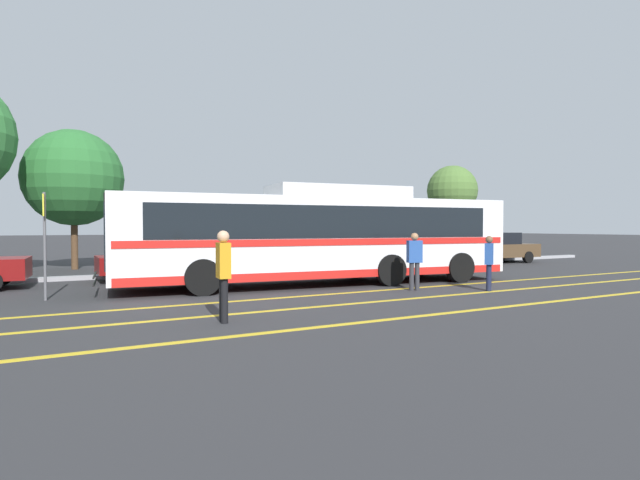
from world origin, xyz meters
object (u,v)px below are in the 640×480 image
parked_car_4 (494,248)px  tree_1 (74,178)px  parked_car_1 (164,260)px  transit_bus (321,235)px  bus_stop_sign (45,233)px  parked_car_2 (319,254)px  pedestrian_1 (223,270)px  pedestrian_0 (489,260)px  pedestrian_2 (414,258)px  parked_car_3 (418,252)px  tree_0 (452,191)px

parked_car_4 → tree_1: bearing=76.2°
parked_car_1 → transit_bus: bearing=45.3°
bus_stop_sign → transit_bus: bearing=-85.6°
parked_car_2 → bus_stop_sign: 10.70m
pedestrian_1 → tree_1: tree_1 is taller
transit_bus → tree_1: size_ratio=2.17×
pedestrian_0 → pedestrian_2: 2.15m
parked_car_4 → pedestrian_2: size_ratio=2.84×
pedestrian_2 → bus_stop_sign: size_ratio=0.62×
parked_car_3 → pedestrian_0: (-3.69, -7.68, 0.20)m
pedestrian_0 → pedestrian_1: pedestrian_1 is taller
transit_bus → bus_stop_sign: transit_bus is taller
transit_bus → pedestrian_2: transit_bus is taller
parked_car_4 → tree_1: 20.44m
parked_car_3 → parked_car_4: bearing=-85.9°
bus_stop_sign → parked_car_3: bearing=-70.1°
parked_car_1 → parked_car_3: size_ratio=1.08×
parked_car_3 → tree_0: bearing=-55.6°
transit_bus → parked_car_1: transit_bus is taller
parked_car_4 → tree_0: tree_0 is taller
bus_stop_sign → pedestrian_0: bearing=-103.3°
parked_car_1 → pedestrian_2: bearing=40.6°
pedestrian_1 → pedestrian_2: pedestrian_1 is taller
transit_bus → parked_car_2: 4.65m
parked_car_3 → bus_stop_sign: size_ratio=1.51×
parked_car_2 → pedestrian_2: size_ratio=2.73×
pedestrian_0 → transit_bus: bearing=-86.1°
bus_stop_sign → tree_0: (20.87, 7.62, 2.25)m
pedestrian_0 → bus_stop_sign: (-11.35, 4.02, 0.81)m
transit_bus → bus_stop_sign: bearing=94.4°
parked_car_1 → tree_1: bearing=-157.9°
pedestrian_1 → transit_bus: bearing=-39.0°
parked_car_1 → bus_stop_sign: bearing=-45.2°
parked_car_1 → parked_car_3: 11.38m
pedestrian_1 → tree_0: bearing=-48.7°
parked_car_4 → tree_0: 4.84m
parked_car_1 → pedestrian_2: pedestrian_2 is taller
transit_bus → tree_0: 15.42m
parked_car_4 → tree_0: size_ratio=0.88×
pedestrian_1 → tree_0: size_ratio=0.33×
parked_car_2 → parked_car_4: bearing=87.8°
parked_car_1 → tree_0: bearing=101.8°
transit_bus → parked_car_3: 8.26m
pedestrian_2 → transit_bus: bearing=139.3°
parked_car_1 → parked_car_3: parked_car_1 is taller
pedestrian_0 → tree_0: size_ratio=0.29×
parked_car_2 → parked_car_1: bearing=-93.0°
pedestrian_2 → pedestrian_1: bearing=-145.2°
bus_stop_sign → pedestrian_2: bearing=-100.7°
parked_car_2 → tree_0: bearing=105.8°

